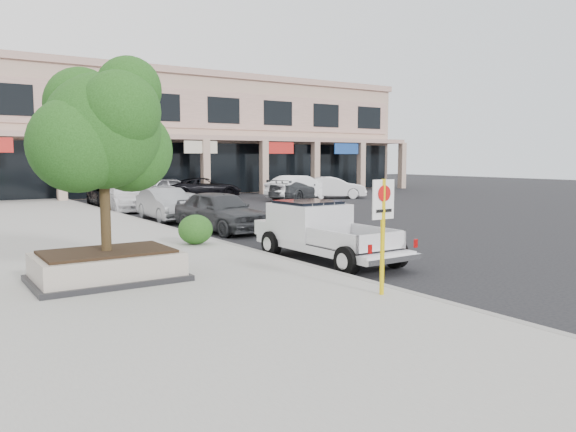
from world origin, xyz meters
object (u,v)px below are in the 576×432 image
object	(u,v)px
planter_tree	(107,133)
lot_car_b	(299,188)
lot_car_d	(205,188)
curb_car_a	(221,211)
pickup_truck	(329,232)
no_parking_sign	(383,221)
lot_car_c	(298,189)
lot_car_f	(332,188)
planter	(107,266)
curb_car_d	(113,195)
lot_car_e	(173,188)
curb_car_c	(125,197)
lot_car_a	(167,195)
curb_car_b	(166,204)

from	to	relation	value
planter_tree	lot_car_b	world-z (taller)	planter_tree
lot_car_d	lot_car_b	bearing A→B (deg)	-129.14
curb_car_a	pickup_truck	bearing A→B (deg)	-98.62
planter_tree	no_parking_sign	distance (m)	6.29
lot_car_c	lot_car_f	size ratio (longest dim) A/B	1.11
planter	no_parking_sign	bearing A→B (deg)	-45.90
planter_tree	planter	bearing A→B (deg)	-131.03
planter_tree	lot_car_d	xyz separation A→B (m)	(13.57, 23.75, -2.70)
curb_car_d	no_parking_sign	bearing A→B (deg)	-91.06
curb_car_a	lot_car_e	xyz separation A→B (m)	(5.29, 17.73, -0.07)
planter	lot_car_e	world-z (taller)	lot_car_e
curb_car_c	lot_car_a	world-z (taller)	curb_car_c
planter	curb_car_c	xyz separation A→B (m)	(6.03, 17.71, 0.26)
lot_car_a	lot_car_f	size ratio (longest dim) A/B	0.87
planter	lot_car_a	distance (m)	20.28
lot_car_d	curb_car_b	bearing A→B (deg)	158.21
no_parking_sign	curb_car_b	distance (m)	16.33
pickup_truck	lot_car_a	world-z (taller)	pickup_truck
curb_car_d	lot_car_d	xyz separation A→B (m)	(7.56, 3.57, 0.05)
lot_car_b	pickup_truck	bearing A→B (deg)	131.53
curb_car_b	curb_car_c	size ratio (longest dim) A/B	0.88
lot_car_d	curb_car_d	bearing A→B (deg)	125.92
curb_car_c	lot_car_d	bearing A→B (deg)	41.52
curb_car_d	lot_car_d	distance (m)	8.36
curb_car_b	curb_car_d	distance (m)	8.46
no_parking_sign	curb_car_c	xyz separation A→B (m)	(1.84, 22.02, -0.90)
no_parking_sign	lot_car_c	size ratio (longest dim) A/B	0.45
pickup_truck	lot_car_d	xyz separation A→B (m)	(7.70, 24.16, -0.10)
planter_tree	curb_car_b	bearing A→B (deg)	63.20
planter	lot_car_e	distance (m)	27.33
planter_tree	curb_car_a	distance (m)	9.60
curb_car_b	lot_car_b	world-z (taller)	lot_car_b
no_parking_sign	lot_car_c	bearing A→B (deg)	58.78
lot_car_c	planter	bearing A→B (deg)	112.31
lot_car_c	planter_tree	bearing A→B (deg)	112.28
planter_tree	lot_car_f	world-z (taller)	planter_tree
curb_car_b	lot_car_c	size ratio (longest dim) A/B	0.87
no_parking_sign	lot_car_b	bearing A→B (deg)	58.74
curb_car_b	lot_car_b	bearing A→B (deg)	31.87
lot_car_b	planter	bearing A→B (deg)	120.02
planter	lot_car_a	xyz separation A→B (m)	(8.64, 18.34, 0.20)
lot_car_b	curb_car_d	bearing A→B (deg)	66.23
curb_car_a	lot_car_a	distance (m)	11.58
planter	pickup_truck	world-z (taller)	pickup_truck
lot_car_f	curb_car_a	bearing A→B (deg)	156.13
planter_tree	lot_car_b	size ratio (longest dim) A/B	0.80
planter_tree	curb_car_c	xyz separation A→B (m)	(5.89, 17.55, -2.68)
no_parking_sign	lot_car_d	bearing A→B (deg)	71.36
planter	lot_car_c	bearing A→B (deg)	45.85
lot_car_e	lot_car_a	bearing A→B (deg)	168.86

